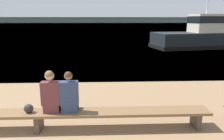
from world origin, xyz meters
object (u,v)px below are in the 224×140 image
object	(u,v)px
person_right	(69,95)
shopping_bag	(29,108)
bench_main	(38,115)
tugboat_red	(204,37)
person_left	(51,94)

from	to	relation	value
person_right	shopping_bag	size ratio (longest dim) A/B	4.47
bench_main	shopping_bag	xyz separation A→B (m)	(-0.21, -0.03, 0.19)
bench_main	shopping_bag	world-z (taller)	shopping_bag
person_right	tugboat_red	bearing A→B (deg)	56.14
person_right	tugboat_red	distance (m)	19.25
person_left	shopping_bag	xyz separation A→B (m)	(-0.56, -0.04, -0.35)
bench_main	tugboat_red	distance (m)	19.72
shopping_bag	tugboat_red	distance (m)	19.86
person_left	shopping_bag	world-z (taller)	person_left
shopping_bag	bench_main	bearing A→B (deg)	7.47
bench_main	person_right	xyz separation A→B (m)	(0.79, 0.01, 0.51)
bench_main	person_right	distance (m)	0.94
bench_main	person_right	size ratio (longest dim) A/B	8.32
tugboat_red	shopping_bag	bearing A→B (deg)	133.83
person_left	shopping_bag	bearing A→B (deg)	-176.34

